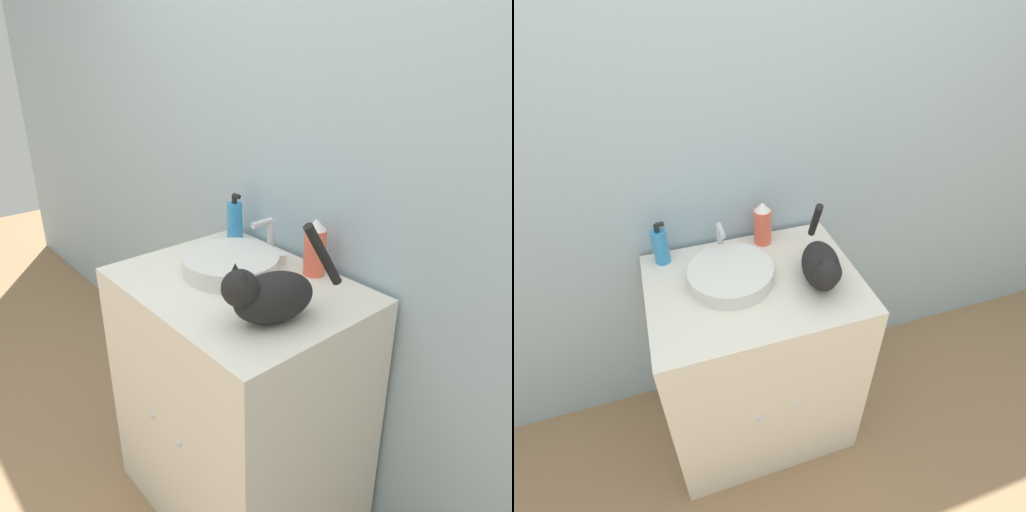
# 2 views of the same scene
# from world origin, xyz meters

# --- Properties ---
(wall_back) EXTENTS (6.00, 0.05, 2.50)m
(wall_back) POSITION_xyz_m (0.00, 0.63, 1.25)
(wall_back) COLOR #9EB7C6
(wall_back) RESTS_ON ground_plane
(vanity_cabinet) EXTENTS (0.78, 0.60, 0.91)m
(vanity_cabinet) POSITION_xyz_m (0.00, 0.29, 0.45)
(vanity_cabinet) COLOR silver
(vanity_cabinet) RESTS_ON ground_plane
(sink_basin) EXTENTS (0.31, 0.31, 0.06)m
(sink_basin) POSITION_xyz_m (-0.08, 0.33, 0.94)
(sink_basin) COLOR silver
(sink_basin) RESTS_ON vanity_cabinet
(faucet) EXTENTS (0.14, 0.10, 0.15)m
(faucet) POSITION_xyz_m (-0.08, 0.49, 0.97)
(faucet) COLOR silver
(faucet) RESTS_ON vanity_cabinet
(cat) EXTENTS (0.19, 0.37, 0.26)m
(cat) POSITION_xyz_m (0.23, 0.22, 0.99)
(cat) COLOR black
(cat) RESTS_ON vanity_cabinet
(soap_bottle) EXTENTS (0.06, 0.06, 0.18)m
(soap_bottle) POSITION_xyz_m (-0.30, 0.52, 0.98)
(soap_bottle) COLOR #338CCC
(soap_bottle) RESTS_ON vanity_cabinet
(spray_bottle) EXTENTS (0.07, 0.07, 0.19)m
(spray_bottle) POSITION_xyz_m (0.11, 0.52, 1.00)
(spray_bottle) COLOR #EF6047
(spray_bottle) RESTS_ON vanity_cabinet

